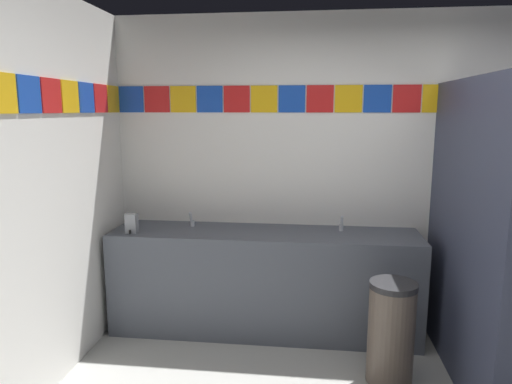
% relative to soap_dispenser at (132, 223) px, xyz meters
% --- Properties ---
extents(wall_back, '(4.39, 0.09, 2.61)m').
position_rel_soap_dispenser_xyz_m(wall_back, '(1.95, 0.48, 0.38)').
color(wall_back, white).
rests_on(wall_back, ground_plane).
extents(vanity_counter, '(2.50, 0.56, 0.85)m').
position_rel_soap_dispenser_xyz_m(vanity_counter, '(1.06, 0.16, -0.50)').
color(vanity_counter, '#4C515B').
rests_on(vanity_counter, ground_plane).
extents(faucet_left, '(0.04, 0.10, 0.14)m').
position_rel_soap_dispenser_xyz_m(faucet_left, '(0.43, 0.25, -0.03)').
color(faucet_left, silver).
rests_on(faucet_left, vanity_counter).
extents(faucet_right, '(0.04, 0.10, 0.14)m').
position_rel_soap_dispenser_xyz_m(faucet_right, '(1.68, 0.25, -0.03)').
color(faucet_right, silver).
rests_on(faucet_right, vanity_counter).
extents(soap_dispenser, '(0.09, 0.09, 0.16)m').
position_rel_soap_dispenser_xyz_m(soap_dispenser, '(0.00, 0.00, 0.00)').
color(soap_dispenser, gray).
rests_on(soap_dispenser, vanity_counter).
extents(stall_divider, '(0.92, 1.52, 2.04)m').
position_rel_soap_dispenser_xyz_m(stall_divider, '(2.59, -0.58, 0.09)').
color(stall_divider, '#33384C').
rests_on(stall_divider, ground_plane).
extents(toilet, '(0.39, 0.49, 0.74)m').
position_rel_soap_dispenser_xyz_m(toilet, '(2.89, -0.01, -0.63)').
color(toilet, white).
rests_on(toilet, ground_plane).
extents(trash_bin, '(0.31, 0.31, 0.71)m').
position_rel_soap_dispenser_xyz_m(trash_bin, '(1.98, -0.48, -0.58)').
color(trash_bin, brown).
rests_on(trash_bin, ground_plane).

